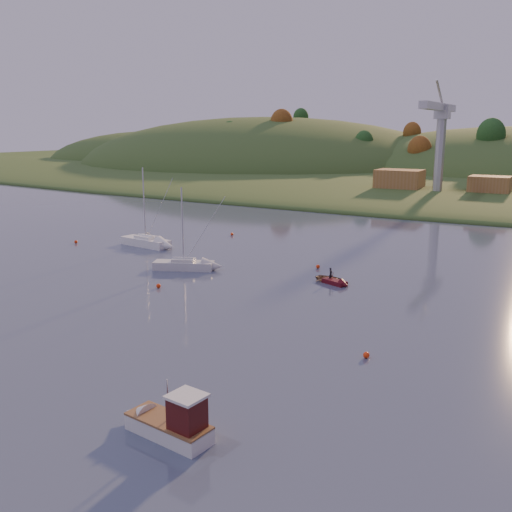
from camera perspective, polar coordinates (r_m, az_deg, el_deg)
The scene contains 21 objects.
far_shore at distance 250.79m, azimuth 22.81°, elevation 7.75°, with size 620.00×220.00×1.50m, color #26461C.
shore_slope at distance 186.75m, azimuth 20.08°, elevation 6.60°, with size 640.00×150.00×7.00m, color #26461C.
hill_left_far at distance 302.84m, azimuth -9.55°, elevation 9.23°, with size 120.00×100.00×32.00m, color #26461C.
hill_left at distance 250.76m, azimuth 0.79°, elevation 8.72°, with size 170.00×140.00×44.00m, color #26461C.
hillside_trees at distance 206.39m, azimuth 21.10°, elevation 7.03°, with size 280.00×50.00×32.00m, color #194719, non-canonical shape.
wharf at distance 143.66m, azimuth 18.95°, elevation 5.57°, with size 42.00×16.00×2.40m, color slate.
shed_west at distance 147.32m, azimuth 14.15°, elevation 7.44°, with size 11.00×8.00×4.80m, color #9C6834.
shed_east at distance 143.99m, azimuth 22.34°, elevation 6.61°, with size 9.00×7.00×4.00m, color #9C6834.
dock_crane at distance 139.85m, azimuth 17.90°, elevation 12.04°, with size 3.20×28.00×20.30m.
fishing_boat at distance 34.42m, azimuth -9.24°, elevation -15.89°, with size 6.44×2.64×4.00m.
sailboat_near at distance 71.61m, azimuth -7.26°, elevation -0.81°, with size 7.66×5.02×10.26m.
sailboat_far at distance 86.80m, azimuth -10.97°, elevation 1.48°, with size 8.65×3.48×11.68m.
canoe at distance 65.88m, azimuth 7.47°, elevation -2.28°, with size 2.56×3.58×0.74m, color #8D6B4D.
paddler at distance 65.80m, azimuth 7.47°, elevation -2.00°, with size 0.52×0.34×1.43m, color black.
red_tender at distance 64.64m, azimuth 8.30°, elevation -2.71°, with size 3.68×2.32×1.19m.
grey_dinghy at distance 94.77m, azimuth -11.00°, elevation 2.07°, with size 2.53×2.70×1.01m.
buoy_0 at distance 45.13m, azimuth 10.97°, elevation -9.70°, with size 0.50×0.50×0.50m, color #F4360C.
buoy_1 at distance 72.04m, azimuth 6.22°, elevation -1.05°, with size 0.50×0.50×0.50m, color #F4360C.
buoy_2 at distance 91.49m, azimuth -17.57°, elevation 1.36°, with size 0.50×0.50×0.50m, color #F4360C.
buoy_3 at distance 93.71m, azimuth -2.42°, elevation 2.21°, with size 0.50×0.50×0.50m, color #F4360C.
buoy_4 at distance 63.84m, azimuth -9.73°, elevation -2.96°, with size 0.50×0.50×0.50m, color #F4360C.
Camera 1 is at (32.60, -18.07, 17.24)m, focal length 40.00 mm.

